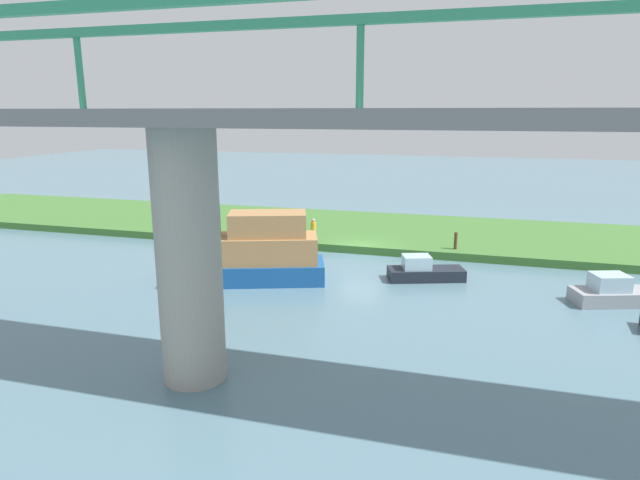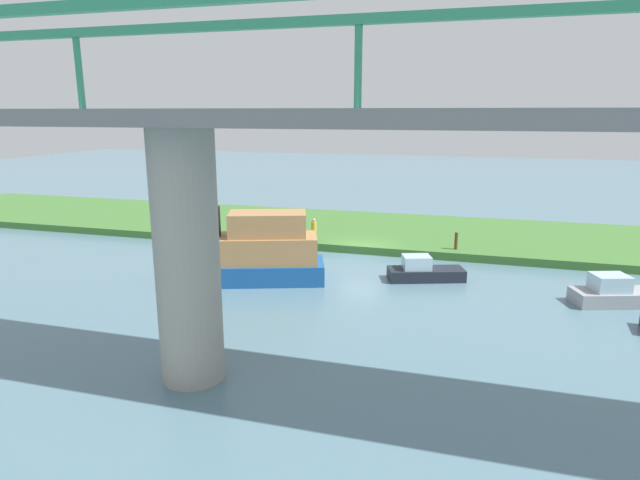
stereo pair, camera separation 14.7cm
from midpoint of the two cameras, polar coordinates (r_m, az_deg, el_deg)
The scene contains 9 objects.
ground_plane at distance 33.90m, azimuth 4.43°, elevation -1.53°, with size 160.00×160.00×0.00m, color slate.
grassy_bank at distance 39.57m, azimuth 6.24°, elevation 0.98°, with size 80.00×12.00×0.50m, color #427533.
bridge_pylon at distance 17.73m, azimuth -13.67°, elevation -1.90°, with size 2.08×2.08×8.32m, color #9E998E.
bridge_span at distance 17.14m, azimuth -14.52°, elevation 13.30°, with size 71.15×4.30×3.25m.
person_on_bank at distance 35.53m, azimuth -0.54°, elevation 1.19°, with size 0.43×0.43×1.39m.
mooring_post at distance 34.00m, azimuth 14.36°, elevation -0.09°, with size 0.20×0.20×1.06m, color brown.
houseboat_blue at distance 28.38m, azimuth -6.93°, elevation -1.44°, with size 8.33×5.04×4.04m.
riverboat_paddlewheel at distance 29.18m, azimuth 11.07°, elevation -3.26°, with size 4.23×2.62×1.33m.
skiff_small at distance 28.66m, azimuth 29.14°, elevation -4.99°, with size 4.57×2.79×1.44m.
Camera 2 is at (-6.68, 32.06, 8.73)m, focal length 30.18 mm.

